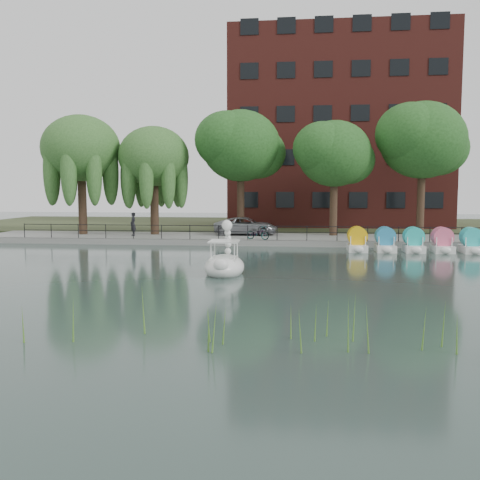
% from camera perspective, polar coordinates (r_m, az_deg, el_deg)
% --- Properties ---
extents(ground_plane, '(120.00, 120.00, 0.00)m').
position_cam_1_polar(ground_plane, '(23.35, -2.31, -4.12)').
color(ground_plane, '#3B4E49').
extents(promenade, '(40.00, 6.00, 0.40)m').
position_cam_1_polar(promenade, '(39.09, 1.21, 0.11)').
color(promenade, gray).
rests_on(promenade, ground_plane).
extents(kerb, '(40.00, 0.25, 0.40)m').
position_cam_1_polar(kerb, '(36.16, 0.79, -0.33)').
color(kerb, gray).
rests_on(kerb, ground_plane).
extents(land_strip, '(60.00, 22.00, 0.36)m').
position_cam_1_polar(land_strip, '(53.00, 2.57, 1.53)').
color(land_strip, '#47512D').
rests_on(land_strip, ground_plane).
extents(railing, '(32.00, 0.05, 1.00)m').
position_cam_1_polar(railing, '(36.28, 0.83, 1.19)').
color(railing, black).
rests_on(railing, promenade).
extents(apartment_building, '(20.00, 10.07, 18.00)m').
position_cam_1_polar(apartment_building, '(53.11, 10.32, 11.38)').
color(apartment_building, '#4C1E16').
rests_on(apartment_building, land_strip).
extents(willow_left, '(5.88, 5.88, 9.01)m').
position_cam_1_polar(willow_left, '(42.67, -16.61, 9.31)').
color(willow_left, '#473323').
rests_on(willow_left, promenade).
extents(willow_mid, '(5.32, 5.32, 8.15)m').
position_cam_1_polar(willow_mid, '(41.30, -9.19, 8.74)').
color(willow_mid, '#473323').
rests_on(willow_mid, promenade).
extents(broadleaf_center, '(6.00, 6.00, 9.25)m').
position_cam_1_polar(broadleaf_center, '(41.11, 0.08, 9.96)').
color(broadleaf_center, '#473323').
rests_on(broadleaf_center, promenade).
extents(broadleaf_right, '(5.40, 5.40, 8.32)m').
position_cam_1_polar(broadleaf_right, '(40.41, 10.04, 8.99)').
color(broadleaf_right, '#473323').
rests_on(broadleaf_right, promenade).
extents(broadleaf_far, '(6.30, 6.30, 9.71)m').
position_cam_1_polar(broadleaf_far, '(42.37, 18.91, 9.99)').
color(broadleaf_far, '#473323').
rests_on(broadleaf_far, promenade).
extents(minivan, '(2.63, 5.54, 1.53)m').
position_cam_1_polar(minivan, '(40.16, 0.64, 1.64)').
color(minivan, gray).
rests_on(minivan, promenade).
extents(bicycle, '(1.25, 1.81, 1.00)m').
position_cam_1_polar(bicycle, '(36.58, 1.91, 0.83)').
color(bicycle, gray).
rests_on(bicycle, promenade).
extents(pedestrian, '(0.82, 0.86, 1.98)m').
position_cam_1_polar(pedestrian, '(40.10, -11.34, 1.85)').
color(pedestrian, black).
rests_on(pedestrian, promenade).
extents(swan_boat, '(1.83, 2.99, 2.42)m').
position_cam_1_polar(swan_boat, '(24.54, -1.65, -2.39)').
color(swan_boat, white).
rests_on(swan_boat, ground_plane).
extents(pedal_boat_row, '(9.65, 1.70, 1.40)m').
position_cam_1_polar(pedal_boat_row, '(34.63, 19.40, -0.24)').
color(pedal_boat_row, white).
rests_on(pedal_boat_row, ground_plane).
extents(reed_bank, '(24.00, 2.40, 1.20)m').
position_cam_1_polar(reed_bank, '(13.75, 0.01, -8.47)').
color(reed_bank, '#669938').
rests_on(reed_bank, ground_plane).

